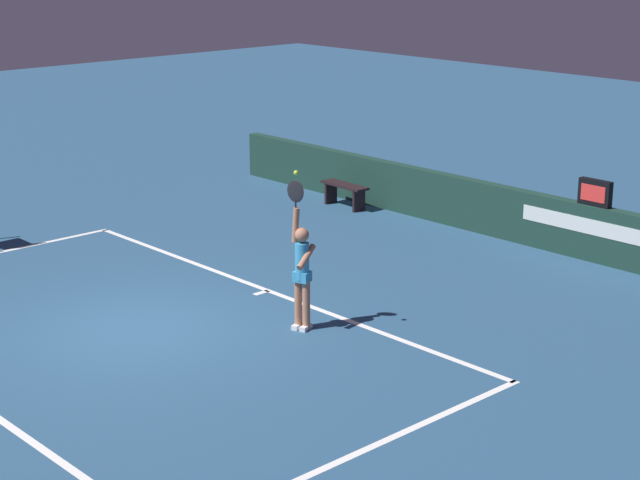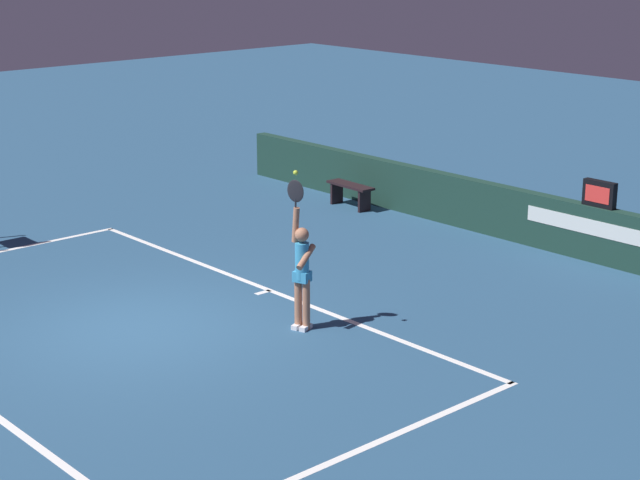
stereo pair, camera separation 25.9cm
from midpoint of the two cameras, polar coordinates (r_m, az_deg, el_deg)
name	(u,v)px [view 2 (the right image)]	position (r m, az deg, el deg)	size (l,w,h in m)	color
ground_plane	(136,328)	(16.47, -9.39, -4.68)	(60.00, 60.00, 0.00)	navy
court_lines	(128,330)	(16.40, -9.81, -4.79)	(10.38, 5.71, 0.00)	white
back_wall	(482,207)	(21.51, 9.02, 1.78)	(14.10, 0.26, 1.03)	#19372D
speed_display	(600,194)	(19.80, 15.13, 2.41)	(0.64, 0.15, 0.48)	black
tennis_player	(302,269)	(15.91, -0.53, -1.57)	(0.49, 0.47, 2.32)	#A96F52
tennis_ball	(296,173)	(15.22, -0.83, 3.63)	(0.07, 0.07, 0.07)	#C5DF36
courtside_bench_near	(350,190)	(23.17, 1.96, 2.68)	(1.23, 0.42, 0.52)	black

